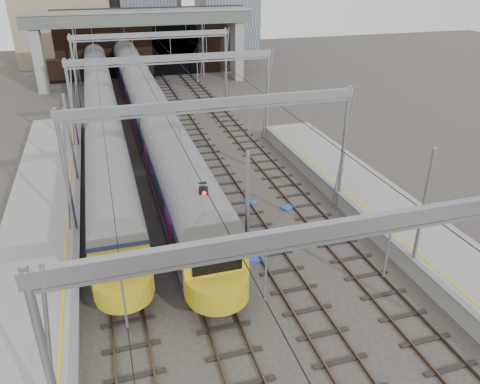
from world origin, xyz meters
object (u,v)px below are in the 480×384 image
object	(u,v)px
train_main	(137,85)
train_second	(99,93)
signal_near_left	(204,226)
signal_near_centre	(203,217)

from	to	relation	value
train_main	train_second	world-z (taller)	train_main
train_main	signal_near_left	bearing A→B (deg)	-90.03
signal_near_left	train_second	bearing A→B (deg)	121.14
train_second	signal_near_left	world-z (taller)	signal_near_left
signal_near_left	signal_near_centre	distance (m)	1.18
train_second	signal_near_centre	size ratio (longest dim) A/B	12.45
signal_near_centre	train_second	bearing A→B (deg)	92.54
train_second	signal_near_centre	distance (m)	30.07
train_main	signal_near_left	world-z (taller)	signal_near_left
signal_near_left	signal_near_centre	world-z (taller)	signal_near_left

